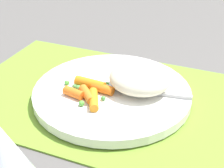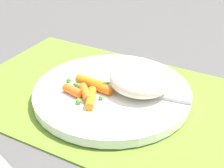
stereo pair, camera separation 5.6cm
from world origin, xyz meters
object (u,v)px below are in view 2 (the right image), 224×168
(carrot_portion, at_px, (89,89))
(fork, at_px, (121,89))
(plate, at_px, (112,93))
(rice_mound, at_px, (140,80))

(carrot_portion, xyz_separation_m, fork, (-0.04, -0.03, -0.00))
(plate, height_order, fork, fork)
(carrot_portion, relative_size, fork, 0.40)
(rice_mound, relative_size, fork, 0.54)
(carrot_portion, distance_m, fork, 0.05)
(plate, height_order, rice_mound, rice_mound)
(fork, bearing_deg, plate, 8.37)
(fork, bearing_deg, carrot_portion, 37.03)
(plate, relative_size, rice_mound, 2.59)
(plate, bearing_deg, carrot_portion, 48.60)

